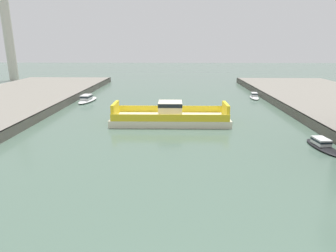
# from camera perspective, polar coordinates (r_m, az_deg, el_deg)

# --- Properties ---
(chain_ferry) EXTENTS (18.89, 6.84, 3.53)m
(chain_ferry) POSITION_cam_1_polar(r_m,az_deg,el_deg) (47.09, 0.43, 1.86)
(chain_ferry) COLOR beige
(chain_ferry) RESTS_ON ground
(moored_boat_near_left) EXTENTS (2.69, 6.57, 1.17)m
(moored_boat_near_left) POSITION_cam_1_polar(r_m,az_deg,el_deg) (40.67, 27.97, -3.22)
(moored_boat_near_left) COLOR black
(moored_boat_near_left) RESTS_ON ground
(moored_boat_near_right) EXTENTS (2.31, 5.75, 1.37)m
(moored_boat_near_right) POSITION_cam_1_polar(r_m,az_deg,el_deg) (72.30, 16.56, 5.61)
(moored_boat_near_right) COLOR white
(moored_boat_near_right) RESTS_ON ground
(moored_boat_mid_left) EXTENTS (3.43, 8.60, 1.60)m
(moored_boat_mid_left) POSITION_cam_1_polar(r_m,az_deg,el_deg) (67.84, -15.56, 5.14)
(moored_boat_mid_left) COLOR white
(moored_boat_mid_left) RESTS_ON ground
(smokestack_distant_a) EXTENTS (3.33, 3.33, 31.05)m
(smokestack_distant_a) POSITION_cam_1_polar(r_m,az_deg,el_deg) (119.05, -28.91, 15.84)
(smokestack_distant_a) COLOR beige
(smokestack_distant_a) RESTS_ON ground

